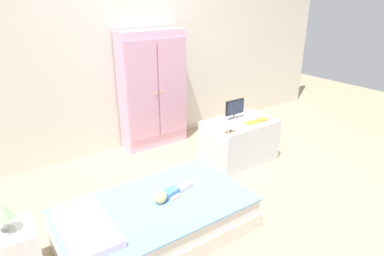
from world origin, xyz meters
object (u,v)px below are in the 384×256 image
(doll, at_px, (167,195))
(book_orange, at_px, (262,120))
(bed, at_px, (157,219))
(book_yellow, at_px, (251,123))
(tv_stand, at_px, (239,141))
(tv_monitor, at_px, (235,108))
(wardrobe, at_px, (153,90))
(rocking_horse_toy, at_px, (231,126))
(table_lamp, at_px, (2,213))

(doll, bearing_deg, book_orange, 16.55)
(book_orange, bearing_deg, bed, -163.96)
(doll, distance_m, book_yellow, 1.43)
(tv_stand, relative_size, tv_monitor, 3.13)
(wardrobe, xyz_separation_m, rocking_horse_toy, (0.27, -1.11, -0.17))
(bed, relative_size, book_yellow, 9.84)
(tv_stand, bearing_deg, table_lamp, -169.02)
(table_lamp, bearing_deg, bed, -6.76)
(doll, height_order, wardrobe, wardrobe)
(doll, height_order, tv_stand, tv_stand)
(tv_monitor, relative_size, book_yellow, 1.66)
(table_lamp, relative_size, rocking_horse_toy, 1.56)
(doll, bearing_deg, rocking_horse_toy, 21.59)
(book_yellow, bearing_deg, rocking_horse_toy, -171.12)
(tv_stand, bearing_deg, wardrobe, 121.10)
(table_lamp, bearing_deg, book_yellow, 8.11)
(bed, height_order, table_lamp, table_lamp)
(rocking_horse_toy, distance_m, book_yellow, 0.36)
(doll, xyz_separation_m, table_lamp, (-1.10, 0.10, 0.23))
(wardrobe, height_order, book_yellow, wardrobe)
(rocking_horse_toy, relative_size, book_yellow, 0.86)
(doll, bearing_deg, bed, -171.19)
(doll, distance_m, tv_stand, 1.41)
(tv_stand, relative_size, book_yellow, 5.19)
(table_lamp, relative_size, wardrobe, 0.14)
(bed, bearing_deg, rocking_horse_toy, 20.39)
(wardrobe, distance_m, book_yellow, 1.25)
(bed, distance_m, doll, 0.21)
(doll, xyz_separation_m, rocking_horse_toy, (1.00, 0.39, 0.22))
(tv_monitor, relative_size, rocking_horse_toy, 1.92)
(tv_monitor, bearing_deg, doll, -153.03)
(bed, xyz_separation_m, book_orange, (1.62, 0.47, 0.34))
(rocking_horse_toy, bearing_deg, book_orange, 6.11)
(bed, bearing_deg, wardrobe, 61.25)
(book_yellow, bearing_deg, wardrobe, 120.66)
(tv_stand, distance_m, rocking_horse_toy, 0.45)
(book_yellow, relative_size, book_orange, 1.13)
(rocking_horse_toy, distance_m, book_orange, 0.52)
(bed, xyz_separation_m, tv_monitor, (1.39, 0.67, 0.47))
(tv_stand, height_order, book_yellow, book_yellow)
(doll, relative_size, table_lamp, 1.92)
(bed, relative_size, wardrobe, 1.05)
(book_orange, bearing_deg, tv_stand, 152.50)
(rocking_horse_toy, xyz_separation_m, book_yellow, (0.35, 0.06, -0.06))
(table_lamp, height_order, book_yellow, table_lamp)
(wardrobe, distance_m, book_orange, 1.34)
(table_lamp, relative_size, tv_stand, 0.26)
(wardrobe, bearing_deg, book_yellow, -59.34)
(rocking_horse_toy, bearing_deg, tv_monitor, 42.12)
(wardrobe, xyz_separation_m, tv_stand, (0.57, -0.94, -0.47))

